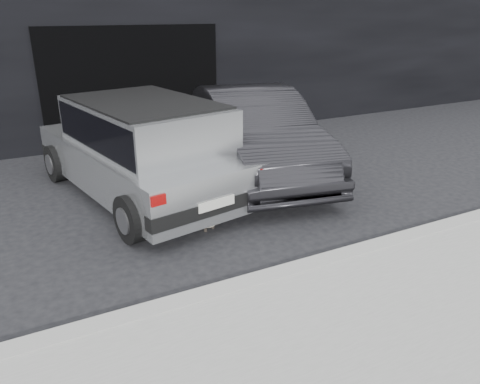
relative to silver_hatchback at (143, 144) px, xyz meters
name	(u,v)px	position (x,y,z in m)	size (l,w,h in m)	color
ground	(149,212)	(-0.18, -0.72, -0.87)	(80.00, 80.00, 0.00)	black
building_facade	(108,27)	(0.82, 5.28, 1.63)	(34.00, 4.00, 5.00)	black
garage_opening	(134,86)	(0.82, 3.27, 0.43)	(4.00, 0.10, 2.60)	black
curb	(299,270)	(0.82, -3.32, -0.81)	(18.00, 0.25, 0.12)	gray
sidewalk	(369,328)	(0.82, -4.52, -0.82)	(18.00, 2.20, 0.11)	gray
silver_hatchback	(143,144)	(0.00, 0.00, 0.00)	(2.75, 4.62, 1.60)	#A4A7A9
second_car	(254,132)	(2.16, 0.17, -0.09)	(1.65, 4.74, 1.56)	black
cat_siamese	(203,219)	(0.34, -1.62, -0.74)	(0.47, 0.81, 0.30)	beige
cat_white	(172,210)	(0.00, -1.25, -0.68)	(0.85, 0.31, 0.39)	silver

